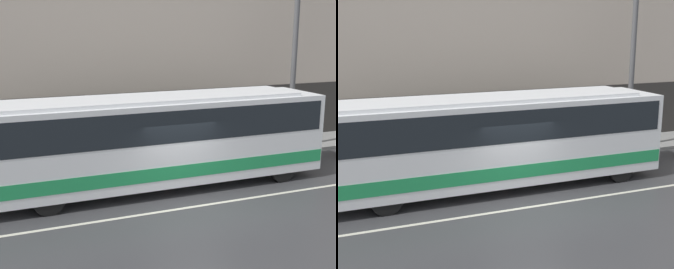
{
  "view_description": "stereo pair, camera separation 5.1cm",
  "coord_description": "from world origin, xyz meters",
  "views": [
    {
      "loc": [
        -5.86,
        -12.61,
        5.58
      ],
      "look_at": [
        0.08,
        2.2,
        1.88
      ],
      "focal_mm": 50.0,
      "sensor_mm": 36.0,
      "label": 1
    },
    {
      "loc": [
        -5.81,
        -12.62,
        5.58
      ],
      "look_at": [
        0.08,
        2.2,
        1.88
      ],
      "focal_mm": 50.0,
      "sensor_mm": 36.0,
      "label": 2
    }
  ],
  "objects": [
    {
      "name": "ground_plane",
      "position": [
        0.0,
        0.0,
        0.0
      ],
      "size": [
        60.0,
        60.0,
        0.0
      ],
      "primitive_type": "plane",
      "color": "#38383A"
    },
    {
      "name": "building_facade",
      "position": [
        0.0,
        6.72,
        5.55
      ],
      "size": [
        60.0,
        0.35,
        11.51
      ],
      "color": "#B7A899",
      "rests_on": "ground_plane"
    },
    {
      "name": "sidewalk",
      "position": [
        0.0,
        5.29,
        0.08
      ],
      "size": [
        60.0,
        2.58,
        0.17
      ],
      "color": "gray",
      "rests_on": "ground_plane"
    },
    {
      "name": "pedestrian_waiting",
      "position": [
        1.6,
        5.94,
        0.9
      ],
      "size": [
        0.36,
        0.36,
        1.59
      ],
      "color": "maroon",
      "rests_on": "sidewalk"
    },
    {
      "name": "utility_pole_near",
      "position": [
        7.04,
        4.62,
        4.23
      ],
      "size": [
        0.23,
        0.23,
        8.12
      ],
      "color": "#4C4C4F",
      "rests_on": "sidewalk"
    },
    {
      "name": "transit_bus",
      "position": [
        -0.45,
        2.2,
        1.84
      ],
      "size": [
        12.41,
        2.61,
        3.26
      ],
      "color": "white",
      "rests_on": "ground_plane"
    },
    {
      "name": "lane_stripe",
      "position": [
        0.0,
        0.0,
        0.0
      ],
      "size": [
        54.0,
        0.14,
        0.01
      ],
      "color": "beige",
      "rests_on": "ground_plane"
    }
  ]
}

